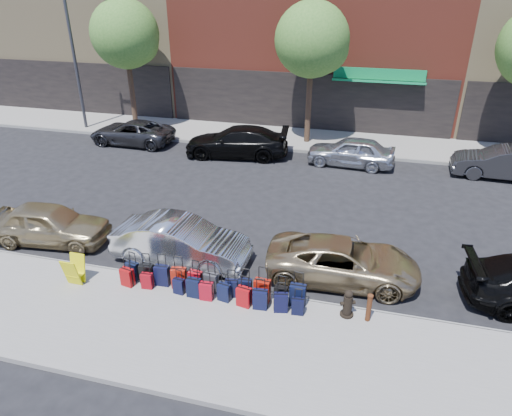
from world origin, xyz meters
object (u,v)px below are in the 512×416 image
(car_near_0, at_px, (49,224))
(display_rack, at_px, (74,271))
(streetlight, at_px, (76,50))
(car_near_1, at_px, (181,242))
(car_far_3, at_px, (504,163))
(car_far_2, at_px, (351,151))
(car_near_2, at_px, (343,261))
(bollard, at_px, (369,307))
(tree_left, at_px, (127,36))
(suitcase_front_5, at_px, (211,282))
(fire_hydrant, at_px, (348,304))
(car_far_0, at_px, (132,132))
(tree_center, at_px, (315,42))
(car_far_1, at_px, (237,142))

(car_near_0, bearing_deg, display_rack, -137.31)
(streetlight, relative_size, car_near_1, 1.80)
(car_far_3, bearing_deg, car_far_2, -86.42)
(car_far_2, bearing_deg, car_near_2, 6.41)
(bollard, bearing_deg, car_near_2, 113.48)
(car_near_2, xyz_separation_m, car_far_3, (6.47, 9.90, 0.10))
(car_near_1, distance_m, car_far_2, 11.11)
(car_near_1, relative_size, car_far_2, 1.05)
(tree_left, bearing_deg, car_far_2, -11.88)
(suitcase_front_5, relative_size, fire_hydrant, 1.16)
(bollard, relative_size, car_far_0, 0.17)
(tree_center, distance_m, car_near_0, 15.40)
(car_near_0, bearing_deg, tree_center, -35.35)
(car_far_1, height_order, car_far_3, car_far_1)
(display_rack, bearing_deg, tree_center, 73.67)
(car_far_2, bearing_deg, car_near_0, -39.92)
(car_near_2, relative_size, car_far_0, 0.99)
(tree_center, height_order, fire_hydrant, tree_center)
(tree_left, xyz_separation_m, tree_center, (10.50, 0.00, 0.00))
(display_rack, relative_size, car_near_2, 0.19)
(bollard, relative_size, car_far_2, 0.19)
(bollard, xyz_separation_m, display_rack, (-8.50, -0.48, 0.01))
(bollard, bearing_deg, car_far_1, 121.54)
(streetlight, relative_size, display_rack, 9.09)
(streetlight, bearing_deg, car_near_1, -47.24)
(suitcase_front_5, bearing_deg, display_rack, -164.71)
(tree_center, distance_m, car_far_2, 5.95)
(tree_left, bearing_deg, streetlight, -166.61)
(fire_hydrant, bearing_deg, suitcase_front_5, 154.49)
(tree_left, relative_size, car_near_1, 1.64)
(bollard, relative_size, car_near_1, 0.18)
(tree_center, distance_m, car_far_0, 10.96)
(bollard, xyz_separation_m, car_far_0, (-13.32, 12.01, 0.08))
(suitcase_front_5, height_order, car_far_3, car_far_3)
(fire_hydrant, relative_size, bollard, 1.00)
(fire_hydrant, bearing_deg, bollard, -31.06)
(suitcase_front_5, xyz_separation_m, fire_hydrant, (3.90, -0.10, 0.08))
(bollard, distance_m, display_rack, 8.51)
(bollard, bearing_deg, car_near_1, 164.77)
(display_rack, distance_m, car_far_2, 14.15)
(tree_left, relative_size, car_near_2, 1.57)
(suitcase_front_5, bearing_deg, tree_left, 130.74)
(car_near_2, bearing_deg, car_near_0, 89.22)
(fire_hydrant, height_order, car_near_2, car_near_2)
(car_near_2, bearing_deg, car_far_2, 0.12)
(tree_left, distance_m, car_far_2, 14.03)
(car_near_0, bearing_deg, suitcase_front_5, -108.94)
(car_far_1, bearing_deg, car_near_0, -28.21)
(display_rack, xyz_separation_m, car_far_1, (1.39, 12.05, 0.18))
(suitcase_front_5, bearing_deg, car_far_0, 133.10)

